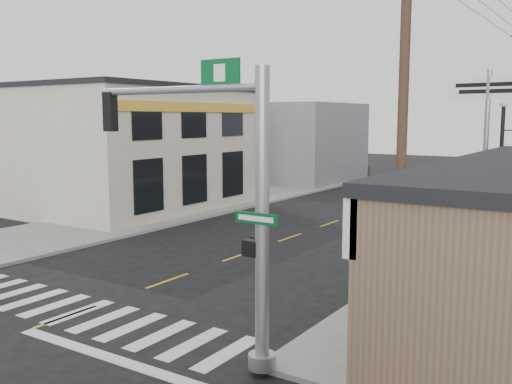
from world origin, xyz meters
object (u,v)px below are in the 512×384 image
Objects in this scene: fire_hydrant at (419,273)px; bare_tree at (394,182)px; dance_center_sign at (487,113)px; traffic_signal_pole at (231,185)px; lamp_post at (502,164)px; utility_pole_near at (402,124)px; guide_sign at (432,228)px.

fire_hydrant is 0.15× the size of bare_tree.
fire_hydrant is 0.09× the size of dance_center_sign.
traffic_signal_pole is 14.30m from lamp_post.
dance_center_sign reaches higher than fire_hydrant.
dance_center_sign is 0.73× the size of utility_pole_near.
traffic_signal_pole is 4.44m from bare_tree.
guide_sign is (1.72, 8.56, -2.11)m from traffic_signal_pole.
bare_tree is (2.05, 3.93, -0.19)m from traffic_signal_pole.
traffic_signal_pole is 0.65× the size of utility_pole_near.
traffic_signal_pole is at bearing -117.55° from bare_tree.
traffic_signal_pole is at bearing -121.54° from utility_pole_near.
traffic_signal_pole reaches higher than lamp_post.
traffic_signal_pole is 8.98m from guide_sign.
traffic_signal_pole reaches higher than fire_hydrant.
bare_tree reaches higher than guide_sign.
lamp_post is 0.60× the size of utility_pole_near.
lamp_post is 10.12m from bare_tree.
dance_center_sign reaches higher than guide_sign.
guide_sign is 5.02m from bare_tree.
traffic_signal_pole is 8.51m from fire_hydrant.
guide_sign is 0.36× the size of dance_center_sign.
guide_sign is 0.43× the size of lamp_post.
dance_center_sign is at bearing 89.01° from fire_hydrant.
lamp_post is at bearing 79.66° from guide_sign.
dance_center_sign is at bearing 90.09° from guide_sign.
utility_pole_near is at bearing 90.00° from bare_tree.
dance_center_sign is at bearing 84.66° from utility_pole_near.
lamp_post reaches higher than guide_sign.
lamp_post is at bearing -55.70° from dance_center_sign.
guide_sign is 0.26× the size of utility_pole_near.
dance_center_sign is at bearing 84.36° from traffic_signal_pole.
fire_hydrant is 0.07× the size of utility_pole_near.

